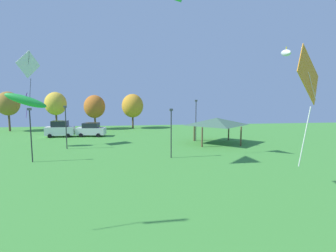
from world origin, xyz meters
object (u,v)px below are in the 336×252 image
object	(u,v)px
park_pavilion	(217,121)
treeline_tree_0	(8,104)
parked_car_leftmost	(60,129)
light_post_0	(66,124)
parked_car_second_from_left	(91,130)
light_post_2	(31,131)
light_post_1	(171,130)
light_post_3	(196,118)
kite_flying_10	(308,78)
treeline_tree_2	(95,107)
treeline_tree_3	(133,106)
kite_flying_4	(26,101)
kite_flying_2	(28,66)
treeline_tree_1	(56,104)
kite_flying_8	(286,53)

from	to	relation	value
park_pavilion	treeline_tree_0	world-z (taller)	treeline_tree_0
parked_car_leftmost	light_post_0	bearing A→B (deg)	-71.17
parked_car_second_from_left	light_post_2	size ratio (longest dim) A/B	0.86
light_post_1	light_post_3	world-z (taller)	light_post_3
parked_car_leftmost	light_post_3	distance (m)	21.93
kite_flying_10	park_pavilion	size ratio (longest dim) A/B	0.83
treeline_tree_0	treeline_tree_2	bearing A→B (deg)	3.43
parked_car_leftmost	light_post_2	size ratio (longest dim) A/B	0.81
parked_car_leftmost	treeline_tree_3	world-z (taller)	treeline_tree_3
kite_flying_4	kite_flying_10	xyz separation A→B (m)	(21.47, -24.25, 1.48)
kite_flying_4	treeline_tree_0	world-z (taller)	treeline_tree_0
light_post_0	park_pavilion	bearing A→B (deg)	4.18
parked_car_second_from_left	light_post_1	bearing A→B (deg)	-48.23
parked_car_second_from_left	light_post_2	distance (m)	16.71
kite_flying_2	kite_flying_4	bearing A→B (deg)	-117.27
parked_car_leftmost	treeline_tree_1	world-z (taller)	treeline_tree_1
kite_flying_4	treeline_tree_0	xyz separation A→B (m)	(-9.64, 16.69, -0.90)
parked_car_second_from_left	treeline_tree_2	world-z (taller)	treeline_tree_2
light_post_0	treeline_tree_1	size ratio (longest dim) A/B	0.74
kite_flying_2	light_post_0	size ratio (longest dim) A/B	1.30
light_post_0	treeline_tree_3	xyz separation A→B (m)	(8.07, 19.71, 1.46)
parked_car_second_from_left	treeline_tree_1	world-z (taller)	treeline_tree_1
park_pavilion	light_post_2	size ratio (longest dim) A/B	1.24
light_post_1	kite_flying_4	bearing A→B (deg)	155.93
light_post_0	treeline_tree_2	distance (m)	19.27
kite_flying_4	treeline_tree_1	size ratio (longest dim) A/B	0.72
parked_car_second_from_left	treeline_tree_1	distance (m)	12.66
light_post_1	treeline_tree_0	world-z (taller)	treeline_tree_0
light_post_0	parked_car_leftmost	bearing A→B (deg)	109.20
kite_flying_8	park_pavilion	bearing A→B (deg)	137.83
kite_flying_8	light_post_3	world-z (taller)	kite_flying_8
treeline_tree_2	treeline_tree_3	bearing A→B (deg)	3.83
park_pavilion	treeline_tree_1	distance (m)	31.77
light_post_0	light_post_3	size ratio (longest dim) A/B	0.90
kite_flying_8	light_post_1	xyz separation A→B (m)	(-13.80, -1.94, -8.59)
kite_flying_8	treeline_tree_2	size ratio (longest dim) A/B	0.54
kite_flying_8	parked_car_second_from_left	size ratio (longest dim) A/B	0.76
kite_flying_8	treeline_tree_1	size ratio (longest dim) A/B	0.49
kite_flying_8	parked_car_second_from_left	xyz separation A→B (m)	(-24.78, 14.29, -10.53)
light_post_1	treeline_tree_3	world-z (taller)	treeline_tree_3
treeline_tree_0	light_post_0	bearing A→B (deg)	-51.01
light_post_1	treeline_tree_0	bearing A→B (deg)	137.93
parked_car_second_from_left	treeline_tree_0	distance (m)	18.63
kite_flying_2	treeline_tree_2	bearing A→B (deg)	72.05
light_post_0	treeline_tree_2	xyz separation A→B (m)	(0.67, 19.21, 1.36)
kite_flying_10	parked_car_leftmost	distance (m)	38.72
parked_car_second_from_left	light_post_1	xyz separation A→B (m)	(10.98, -16.23, 1.94)
light_post_0	light_post_1	distance (m)	13.86
parked_car_leftmost	treeline_tree_2	bearing A→B (deg)	65.25
kite_flying_8	light_post_3	size ratio (longest dim) A/B	0.60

